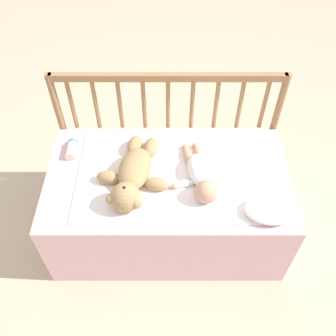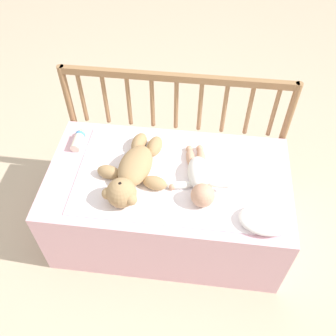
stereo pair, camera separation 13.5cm
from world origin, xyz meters
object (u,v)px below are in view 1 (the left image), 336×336
teddy_bear (133,175)px  baby (201,175)px  small_pillow (270,210)px  baby_bottle (72,148)px

teddy_bear → baby: teddy_bear is taller
small_pillow → baby_bottle: (-0.94, 0.38, -0.01)m
baby → baby_bottle: baby is taller
teddy_bear → baby_bottle: size_ratio=3.53×
teddy_bear → small_pillow: bearing=-16.1°
teddy_bear → baby_bottle: (-0.33, 0.21, -0.03)m
small_pillow → baby_bottle: 1.02m
baby → baby_bottle: (-0.64, 0.20, -0.02)m
teddy_bear → small_pillow: size_ratio=2.09×
baby_bottle → teddy_bear: bearing=-32.5°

